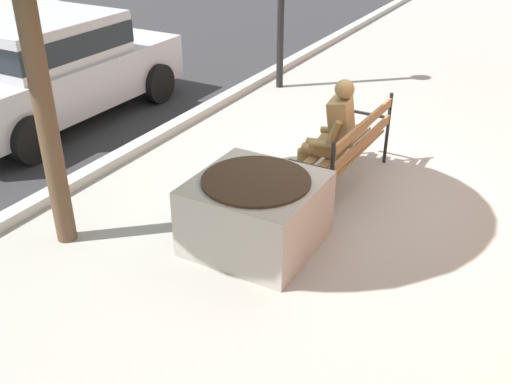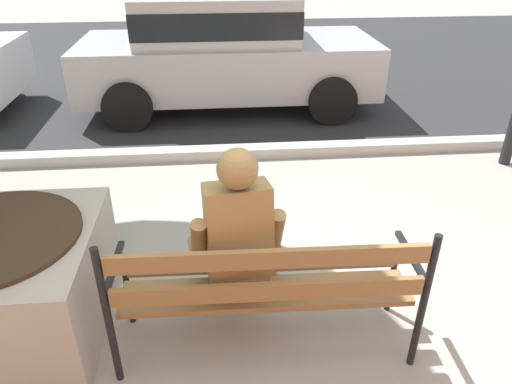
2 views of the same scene
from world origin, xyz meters
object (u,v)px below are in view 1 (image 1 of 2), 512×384
Objects in this scene: concrete_planter at (256,212)px; bronze_statue_seated at (328,136)px; park_bench at (350,145)px; parked_car_silver at (51,66)px.

bronze_statue_seated is at bearing -5.10° from concrete_planter.
concrete_planter is at bearing 168.05° from park_bench.
park_bench is at bearing -54.05° from bronze_statue_seated.
park_bench is 0.29m from bronze_statue_seated.
bronze_statue_seated is 0.33× the size of parked_car_silver.
park_bench is 4.70m from parked_car_silver.
park_bench is 1.52× the size of concrete_planter.
bronze_statue_seated is (-0.16, 0.21, 0.12)m from park_bench.
concrete_planter is 4.63m from parked_car_silver.
bronze_statue_seated reaches higher than concrete_planter.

